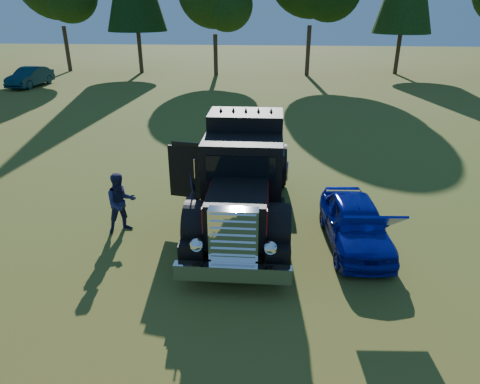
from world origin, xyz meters
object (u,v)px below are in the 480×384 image
spectator_near (194,184)px  distant_teal_car (30,77)px  spectator_far (121,203)px  hotrod_coupe (355,223)px  diamond_t_truck (243,181)px

spectator_near → distant_teal_car: size_ratio=0.47×
spectator_far → distant_teal_car: spectator_far is taller
spectator_near → spectator_far: spectator_near is taller
spectator_far → distant_teal_car: 26.06m
hotrod_coupe → distant_teal_car: size_ratio=0.94×
spectator_far → spectator_near: bearing=-5.1°
diamond_t_truck → hotrod_coupe: bearing=-18.3°
diamond_t_truck → hotrod_coupe: 3.17m
distant_teal_car → spectator_far: bearing=-51.1°
distant_teal_car → spectator_near: bearing=-46.5°
hotrod_coupe → spectator_near: bearing=163.4°
spectator_near → spectator_far: size_ratio=1.19×
diamond_t_truck → spectator_far: (-3.25, -0.72, -0.44)m
diamond_t_truck → hotrod_coupe: (2.95, -0.98, -0.66)m
hotrod_coupe → distant_teal_car: (-20.63, 21.96, 0.08)m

